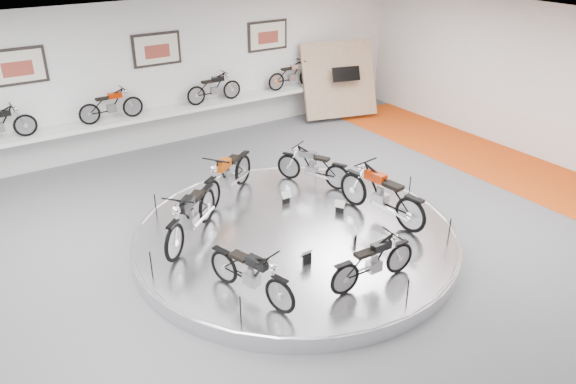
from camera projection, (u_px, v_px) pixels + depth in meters
floor at (304, 250)px, 11.03m from camera, size 16.00×16.00×0.00m
ceiling at (307, 45)px, 9.27m from camera, size 16.00×16.00×0.00m
wall_back at (159, 75)px, 15.39m from camera, size 16.00×0.00×16.00m
wall_right at (565, 89)px, 14.11m from camera, size 0.00×14.00×14.00m
orange_carpet_strip at (521, 172)px, 14.40m from camera, size 2.40×12.60×0.01m
dado_band at (164, 125)px, 16.01m from camera, size 15.68×0.04×1.10m
display_platform at (295, 237)px, 11.19m from camera, size 6.40×6.40×0.30m
platform_rim at (295, 232)px, 11.14m from camera, size 6.40×6.40×0.10m
shelf at (167, 113)px, 15.61m from camera, size 11.00×0.55×0.10m
poster_left at (17, 67)px, 13.32m from camera, size 1.35×0.06×0.88m
poster_center at (157, 49)px, 15.05m from camera, size 1.35×0.06×0.88m
poster_right at (268, 36)px, 16.78m from camera, size 1.35×0.06×0.88m
display_panel at (339, 79)px, 17.82m from camera, size 2.56×1.52×2.30m
shelf_bike_b at (111, 107)px, 14.68m from camera, size 1.22×0.43×0.73m
shelf_bike_c at (214, 90)px, 16.17m from camera, size 1.22×0.43×0.73m
shelf_bike_d at (292, 77)px, 17.50m from camera, size 1.22×0.43×0.73m
bike_a at (313, 166)px, 12.88m from camera, size 1.22×1.64×0.92m
bike_b at (227, 175)px, 12.22m from camera, size 1.90×1.58×1.09m
bike_c at (191, 215)px, 10.59m from camera, size 1.83×1.71×1.09m
bike_d at (251, 273)px, 9.00m from camera, size 0.98×1.66×0.92m
bike_e at (373, 261)px, 9.36m from camera, size 1.50×0.56×0.88m
bike_f at (381, 193)px, 11.37m from camera, size 0.91×1.98×1.12m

